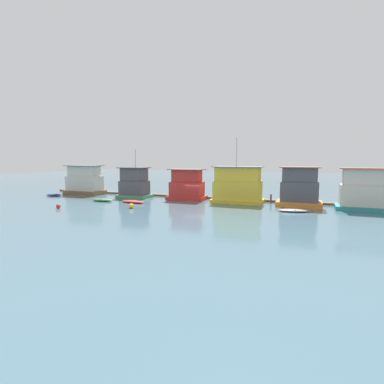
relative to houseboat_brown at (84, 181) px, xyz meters
The scene contains 15 objects.
ground_plane 21.66m from the houseboat_brown, ahead, with size 200.00×200.00×0.00m, color #426070.
dock_walkway 21.87m from the houseboat_brown, ahead, with size 59.60×1.81×0.30m, color brown.
houseboat_brown is the anchor object (origin of this frame).
houseboat_green 10.95m from the houseboat_brown, ahead, with size 5.28×3.57×8.01m.
houseboat_red 20.08m from the houseboat_brown, ahead, with size 5.89×3.66×4.84m.
houseboat_yellow 28.35m from the houseboat_brown, ahead, with size 7.45×4.04×9.54m.
houseboat_orange 36.96m from the houseboat_brown, ahead, with size 5.92×4.17×5.39m.
houseboat_teal 45.13m from the houseboat_brown, ahead, with size 7.42×3.78×5.34m.
dinghy_navy 5.67m from the houseboat_brown, 125.44° to the right, with size 2.86×1.88×0.41m.
dinghy_green 11.21m from the houseboat_brown, 35.41° to the right, with size 3.61×1.30×0.43m.
dinghy_red 15.54m from the houseboat_brown, 23.03° to the right, with size 3.80×1.42×0.39m.
dinghy_grey 37.02m from the houseboat_brown, ahead, with size 4.11×2.41×0.35m.
mooring_post_centre 33.07m from the houseboat_brown, ahead, with size 0.27×0.27×1.25m, color brown.
buoy_yellow 19.55m from the houseboat_brown, 31.49° to the right, with size 0.64×0.64×0.64m, color yellow.
buoy_red 15.84m from the houseboat_brown, 60.75° to the right, with size 0.58×0.58×0.58m, color red.
Camera 1 is at (16.79, -43.21, 6.58)m, focal length 28.00 mm.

